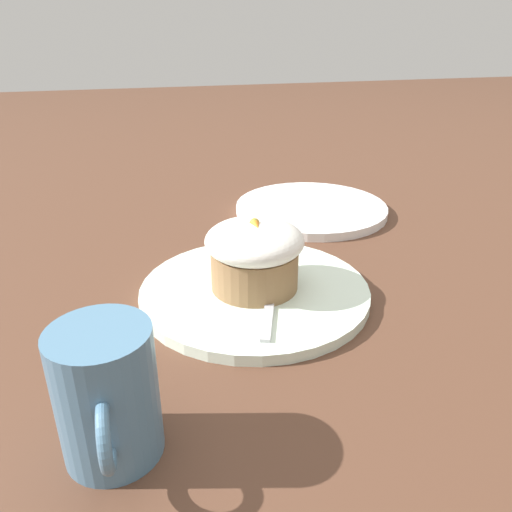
# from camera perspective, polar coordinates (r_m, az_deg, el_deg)

# --- Properties ---
(ground_plane) EXTENTS (4.00, 4.00, 0.00)m
(ground_plane) POSITION_cam_1_polar(r_m,az_deg,el_deg) (0.58, -0.16, -4.58)
(ground_plane) COLOR #513323
(dessert_plate) EXTENTS (0.26, 0.26, 0.01)m
(dessert_plate) POSITION_cam_1_polar(r_m,az_deg,el_deg) (0.58, -0.16, -4.04)
(dessert_plate) COLOR silver
(dessert_plate) RESTS_ON ground_plane
(carrot_cake) EXTENTS (0.11, 0.11, 0.08)m
(carrot_cake) POSITION_cam_1_polar(r_m,az_deg,el_deg) (0.56, 0.00, 0.44)
(carrot_cake) COLOR olive
(carrot_cake) RESTS_ON dessert_plate
(spoon) EXTENTS (0.11, 0.05, 0.01)m
(spoon) POSITION_cam_1_polar(r_m,az_deg,el_deg) (0.54, 1.59, -5.16)
(spoon) COLOR #B7B7BC
(spoon) RESTS_ON dessert_plate
(coffee_cup) EXTENTS (0.10, 0.07, 0.10)m
(coffee_cup) POSITION_cam_1_polar(r_m,az_deg,el_deg) (0.38, -16.66, -15.00)
(coffee_cup) COLOR teal
(coffee_cup) RESTS_ON ground_plane
(side_plate) EXTENTS (0.25, 0.25, 0.01)m
(side_plate) POSITION_cam_1_polar(r_m,az_deg,el_deg) (0.84, 6.31, 5.42)
(side_plate) COLOR white
(side_plate) RESTS_ON ground_plane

